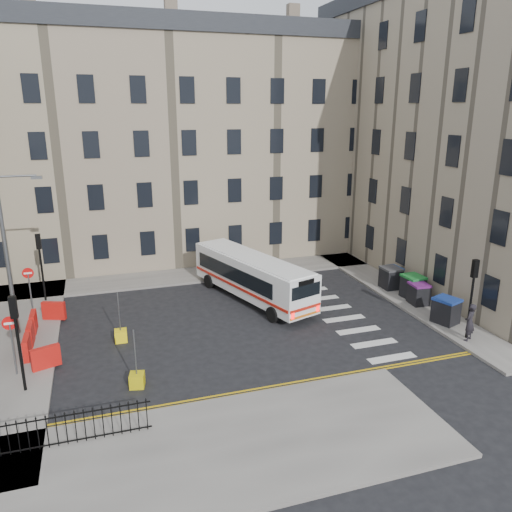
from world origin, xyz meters
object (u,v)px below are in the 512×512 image
pedestrian (470,322)px  bollard_yellow (121,336)px  bollard_chevron (137,380)px  wheelie_bin_a (446,310)px  wheelie_bin_e (392,277)px  bus (252,275)px  wheelie_bin_b (419,294)px  wheelie_bin_d (390,278)px  wheelie_bin_c (413,287)px  streetlamp (6,255)px

pedestrian → bollard_yellow: pedestrian is taller
pedestrian → bollard_chevron: size_ratio=3.21×
wheelie_bin_a → wheelie_bin_e: (0.41, 5.88, -0.04)m
bus → wheelie_bin_a: bus is taller
wheelie_bin_a → bollard_chevron: wheelie_bin_a is taller
bus → wheelie_bin_e: bearing=-24.1°
wheelie_bin_b → bollard_chevron: 17.08m
wheelie_bin_d → bollard_chevron: size_ratio=2.28×
wheelie_bin_a → wheelie_bin_b: 2.75m
wheelie_bin_e → bollard_chevron: wheelie_bin_e is taller
wheelie_bin_d → bus: bearing=171.9°
bus → wheelie_bin_d: 9.01m
wheelie_bin_b → bus: bearing=159.8°
wheelie_bin_c → pedestrian: bearing=-100.8°
wheelie_bin_d → bollard_chevron: 17.90m
streetlamp → pedestrian: 23.05m
wheelie_bin_c → bollard_yellow: (-17.25, -0.39, -0.56)m
wheelie_bin_a → bollard_chevron: bearing=164.8°
bollard_chevron → wheelie_bin_d: bearing=22.7°
bus → wheelie_bin_d: size_ratio=7.30×
pedestrian → bollard_yellow: (-16.45, 5.47, -0.81)m
wheelie_bin_e → bollard_chevron: (-16.77, -7.15, -0.50)m
wheelie_bin_e → wheelie_bin_d: bearing=-140.0°
streetlamp → pedestrian: bearing=-19.9°
wheelie_bin_a → bollard_yellow: 17.09m
bus → bollard_chevron: bearing=-151.2°
streetlamp → wheelie_bin_e: (22.18, 0.26, -3.53)m
wheelie_bin_c → wheelie_bin_b: bearing=-108.0°
wheelie_bin_d → streetlamp: bearing=179.7°
wheelie_bin_e → bollard_chevron: 18.23m
wheelie_bin_a → wheelie_bin_b: wheelie_bin_a is taller
streetlamp → wheelie_bin_c: 22.62m
bus → wheelie_bin_e: 9.25m
bollard_yellow → bus: bearing=23.7°
streetlamp → bus: streetlamp is taller
wheelie_bin_d → pedestrian: 7.79m
wheelie_bin_a → wheelie_bin_e: size_ratio=1.19×
wheelie_bin_c → wheelie_bin_d: bearing=97.3°
bus → wheelie_bin_c: bus is taller
bus → bollard_chevron: 11.19m
bus → wheelie_bin_b: size_ratio=7.93×
wheelie_bin_c → bollard_chevron: (-16.85, -4.99, -0.56)m
wheelie_bin_c → bollard_yellow: bearing=178.3°
wheelie_bin_d → bollard_chevron: bearing=-157.6°
wheelie_bin_b → wheelie_bin_c: size_ratio=0.89×
bus → pedestrian: (8.45, -8.98, -0.43)m
streetlamp → pedestrian: (21.46, -7.76, -3.22)m
wheelie_bin_c → bus: bearing=158.3°
wheelie_bin_d → wheelie_bin_e: size_ratio=1.05×
wheelie_bin_e → bollard_yellow: 17.36m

